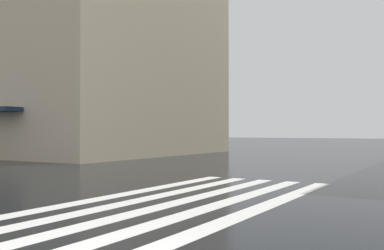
# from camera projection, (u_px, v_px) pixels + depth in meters

# --- Properties ---
(zebra_crossing) EXTENTS (13.00, 4.50, 0.01)m
(zebra_crossing) POSITION_uv_depth(u_px,v_px,m) (158.00, 207.00, 9.87)
(zebra_crossing) COLOR silver
(zebra_crossing) RESTS_ON ground_plane
(haussmann_block_mid) EXTENTS (18.69, 29.99, 18.91)m
(haussmann_block_mid) POSITION_uv_depth(u_px,v_px,m) (30.00, 45.00, 38.26)
(haussmann_block_mid) COLOR beige
(haussmann_block_mid) RESTS_ON ground_plane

